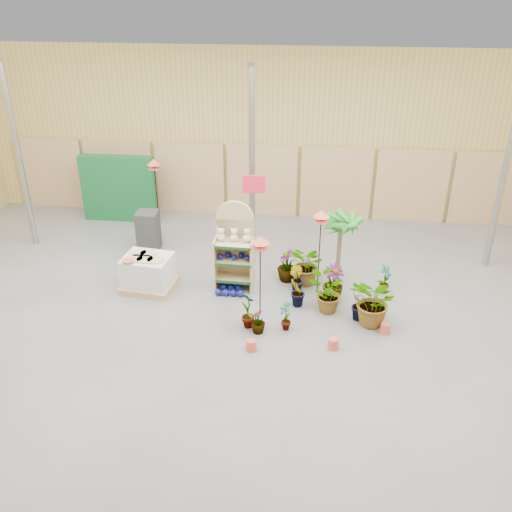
{
  "coord_description": "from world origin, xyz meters",
  "views": [
    {
      "loc": [
        1.38,
        -8.74,
        6.4
      ],
      "look_at": [
        0.3,
        1.5,
        1.0
      ],
      "focal_mm": 40.0,
      "sensor_mm": 36.0,
      "label": 1
    }
  ],
  "objects": [
    {
      "name": "bird_table_right",
      "position": [
        1.59,
        1.97,
        1.74
      ],
      "size": [
        0.34,
        0.34,
        1.87
      ],
      "color": "black",
      "rests_on": "ground"
    },
    {
      "name": "potted_plant_1",
      "position": [
        1.18,
        1.25,
        0.33
      ],
      "size": [
        0.31,
        0.38,
        0.66
      ],
      "primitive_type": "imported",
      "rotation": [
        0.0,
        0.0,
        4.67
      ],
      "color": "#1E7F1F",
      "rests_on": "ground"
    },
    {
      "name": "potted_plant_2",
      "position": [
        1.77,
        1.14,
        0.41
      ],
      "size": [
        0.76,
        0.67,
        0.82
      ],
      "primitive_type": "imported",
      "rotation": [
        0.0,
        0.0,
        3.18
      ],
      "color": "#1E7F1F",
      "rests_on": "ground"
    },
    {
      "name": "display_shelf",
      "position": [
        -0.21,
        1.99,
        0.89
      ],
      "size": [
        0.83,
        0.54,
        1.95
      ],
      "rotation": [
        0.0,
        0.0,
        -0.04
      ],
      "color": "tan",
      "rests_on": "ground"
    },
    {
      "name": "teddy_bears",
      "position": [
        -0.19,
        1.9,
        1.24
      ],
      "size": [
        0.72,
        0.18,
        0.3
      ],
      "color": "beige",
      "rests_on": "display_shelf"
    },
    {
      "name": "potted_plant_10",
      "position": [
        2.69,
        0.74,
        0.52
      ],
      "size": [
        1.21,
        1.23,
        1.04
      ],
      "primitive_type": "imported",
      "rotation": [
        0.0,
        0.0,
        5.39
      ],
      "color": "#1E7F1F",
      "rests_on": "ground"
    },
    {
      "name": "potted_plant_6",
      "position": [
        1.36,
        2.21,
        0.47
      ],
      "size": [
        1.11,
        1.11,
        0.94
      ],
      "primitive_type": "imported",
      "rotation": [
        0.0,
        0.0,
        5.51
      ],
      "color": "#1E7F1F",
      "rests_on": "ground"
    },
    {
      "name": "potted_plant_4",
      "position": [
        3.01,
        2.02,
        0.33
      ],
      "size": [
        0.39,
        0.42,
        0.67
      ],
      "primitive_type": "imported",
      "rotation": [
        0.0,
        0.0,
        1.01
      ],
      "color": "#1E7F1F",
      "rests_on": "ground"
    },
    {
      "name": "potted_plant_11",
      "position": [
        0.9,
        2.32,
        0.38
      ],
      "size": [
        0.48,
        0.48,
        0.75
      ],
      "primitive_type": "imported",
      "rotation": [
        0.0,
        0.0,
        4.88
      ],
      "color": "#1E7F1F",
      "rests_on": "ground"
    },
    {
      "name": "potted_plant_9",
      "position": [
        2.39,
        0.88,
        0.33
      ],
      "size": [
        0.42,
        0.45,
        0.66
      ],
      "primitive_type": "imported",
      "rotation": [
        0.0,
        0.0,
        4.27
      ],
      "color": "#1E7F1F",
      "rests_on": "ground"
    },
    {
      "name": "room",
      "position": [
        0.0,
        0.91,
        2.21
      ],
      "size": [
        15.2,
        12.1,
        4.7
      ],
      "color": "#555555",
      "rests_on": "ground"
    },
    {
      "name": "offer_sign",
      "position": [
        0.1,
        2.98,
        1.57
      ],
      "size": [
        0.5,
        0.08,
        2.2
      ],
      "color": "gray",
      "rests_on": "ground"
    },
    {
      "name": "trellis_stock",
      "position": [
        -3.8,
        5.2,
        0.9
      ],
      "size": [
        2.0,
        0.3,
        1.8
      ],
      "primitive_type": "cube",
      "color": "#0F4F24",
      "rests_on": "ground"
    },
    {
      "name": "potted_plant_8",
      "position": [
        0.99,
        0.42,
        0.31
      ],
      "size": [
        0.29,
        0.37,
        0.62
      ],
      "primitive_type": "imported",
      "rotation": [
        0.0,
        0.0,
        4.96
      ],
      "color": "#1E7F1F",
      "rests_on": "ground"
    },
    {
      "name": "potted_plant_3",
      "position": [
        1.9,
        1.62,
        0.39
      ],
      "size": [
        0.58,
        0.58,
        0.78
      ],
      "primitive_type": "imported",
      "rotation": [
        0.0,
        0.0,
        0.45
      ],
      "color": "#1E7F1F",
      "rests_on": "ground"
    },
    {
      "name": "charcoal_planters",
      "position": [
        -2.55,
        3.48,
        0.5
      ],
      "size": [
        0.5,
        0.5,
        1.0
      ],
      "color": "black",
      "rests_on": "ground"
    },
    {
      "name": "potted_plant_5",
      "position": [
        1.13,
        1.89,
        0.29
      ],
      "size": [
        0.4,
        0.41,
        0.58
      ],
      "primitive_type": "imported",
      "rotation": [
        0.0,
        0.0,
        2.29
      ],
      "color": "#1E7F1F",
      "rests_on": "ground"
    },
    {
      "name": "gazing_balls_floor",
      "position": [
        -0.27,
        1.61,
        0.07
      ],
      "size": [
        0.63,
        0.39,
        0.15
      ],
      "color": "#0A115D",
      "rests_on": "ground"
    },
    {
      "name": "bird_table_back",
      "position": [
        -2.54,
        4.43,
        1.87
      ],
      "size": [
        0.34,
        0.34,
        2.01
      ],
      "color": "black",
      "rests_on": "ground"
    },
    {
      "name": "potted_plant_0",
      "position": [
        0.27,
        0.41,
        0.41
      ],
      "size": [
        0.52,
        0.48,
        0.81
      ],
      "primitive_type": "imported",
      "rotation": [
        0.0,
        0.0,
        2.54
      ],
      "color": "#1E7F1F",
      "rests_on": "ground"
    },
    {
      "name": "palm",
      "position": [
        2.02,
        2.49,
        1.39
      ],
      "size": [
        0.7,
        0.7,
        1.63
      ],
      "color": "brown",
      "rests_on": "ground"
    },
    {
      "name": "gazing_balls_shelf",
      "position": [
        -0.21,
        1.87,
        0.77
      ],
      "size": [
        0.72,
        0.25,
        0.14
      ],
      "color": "#0A115D",
      "rests_on": "display_shelf"
    },
    {
      "name": "potted_plant_7",
      "position": [
        0.47,
        0.26,
        0.25
      ],
      "size": [
        0.34,
        0.34,
        0.5
      ],
      "primitive_type": "imported",
      "rotation": [
        0.0,
        0.0,
        4.48
      ],
      "color": "#1E7F1F",
      "rests_on": "ground"
    },
    {
      "name": "bird_table_front",
      "position": [
        0.45,
        0.86,
        1.63
      ],
      "size": [
        0.34,
        0.34,
        1.76
      ],
      "color": "black",
      "rests_on": "ground"
    },
    {
      "name": "pallet_stack",
      "position": [
        -2.06,
        1.66,
        0.38
      ],
      "size": [
        1.19,
        1.03,
        0.8
      ],
      "rotation": [
        0.0,
        0.0,
        -0.13
      ],
      "color": "#A27D54",
      "rests_on": "ground"
    }
  ]
}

